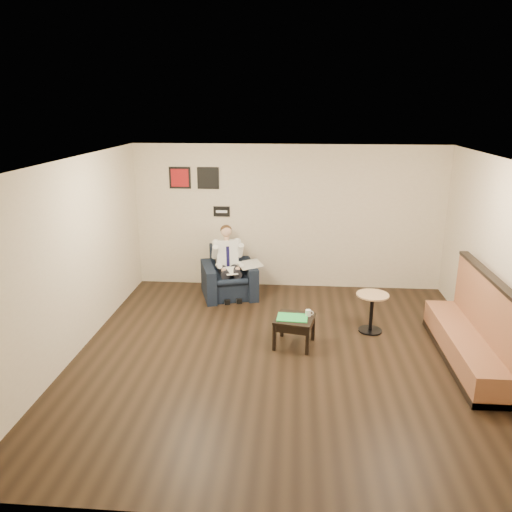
# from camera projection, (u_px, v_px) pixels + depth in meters

# --- Properties ---
(ground) EXTENTS (6.00, 6.00, 0.00)m
(ground) POSITION_uv_depth(u_px,v_px,m) (282.00, 356.00, 7.24)
(ground) COLOR black
(ground) RESTS_ON ground
(wall_back) EXTENTS (6.00, 0.02, 2.80)m
(wall_back) POSITION_uv_depth(u_px,v_px,m) (288.00, 217.00, 9.70)
(wall_back) COLOR beige
(wall_back) RESTS_ON ground
(wall_front) EXTENTS (6.00, 0.02, 2.80)m
(wall_front) POSITION_uv_depth(u_px,v_px,m) (274.00, 380.00, 3.97)
(wall_front) COLOR beige
(wall_front) RESTS_ON ground
(wall_left) EXTENTS (0.02, 6.00, 2.80)m
(wall_left) POSITION_uv_depth(u_px,v_px,m) (72.00, 259.00, 7.07)
(wall_left) COLOR beige
(wall_left) RESTS_ON ground
(wall_right) EXTENTS (0.02, 6.00, 2.80)m
(wall_right) POSITION_uv_depth(u_px,v_px,m) (510.00, 270.00, 6.60)
(wall_right) COLOR beige
(wall_right) RESTS_ON ground
(ceiling) EXTENTS (6.00, 6.00, 0.02)m
(ceiling) POSITION_uv_depth(u_px,v_px,m) (286.00, 161.00, 6.43)
(ceiling) COLOR white
(ceiling) RESTS_ON wall_back
(seating_sign) EXTENTS (0.32, 0.02, 0.20)m
(seating_sign) POSITION_uv_depth(u_px,v_px,m) (222.00, 211.00, 9.75)
(seating_sign) COLOR black
(seating_sign) RESTS_ON wall_back
(art_print_left) EXTENTS (0.42, 0.03, 0.42)m
(art_print_left) POSITION_uv_depth(u_px,v_px,m) (180.00, 178.00, 9.62)
(art_print_left) COLOR #A01317
(art_print_left) RESTS_ON wall_back
(art_print_right) EXTENTS (0.42, 0.03, 0.42)m
(art_print_right) POSITION_uv_depth(u_px,v_px,m) (208.00, 178.00, 9.58)
(art_print_right) COLOR black
(art_print_right) RESTS_ON wall_back
(armchair) EXTENTS (1.20, 1.20, 0.93)m
(armchair) POSITION_uv_depth(u_px,v_px,m) (229.00, 273.00, 9.42)
(armchair) COLOR black
(armchair) RESTS_ON ground
(seated_man) EXTENTS (0.85, 1.05, 1.27)m
(seated_man) POSITION_uv_depth(u_px,v_px,m) (230.00, 266.00, 9.25)
(seated_man) COLOR white
(seated_man) RESTS_ON armchair
(lap_papers) EXTENTS (0.31, 0.36, 0.01)m
(lap_papers) POSITION_uv_depth(u_px,v_px,m) (231.00, 271.00, 9.18)
(lap_papers) COLOR white
(lap_papers) RESTS_ON seated_man
(newspaper) EXTENTS (0.55, 0.61, 0.01)m
(newspaper) POSITION_uv_depth(u_px,v_px,m) (250.00, 264.00, 9.35)
(newspaper) COLOR silver
(newspaper) RESTS_ON armchair
(side_table) EXTENTS (0.65, 0.65, 0.45)m
(side_table) POSITION_uv_depth(u_px,v_px,m) (294.00, 331.00, 7.52)
(side_table) COLOR black
(side_table) RESTS_ON ground
(green_folder) EXTENTS (0.47, 0.35, 0.01)m
(green_folder) POSITION_uv_depth(u_px,v_px,m) (292.00, 318.00, 7.44)
(green_folder) COLOR #2AD456
(green_folder) RESTS_ON side_table
(coffee_mug) EXTENTS (0.10, 0.10, 0.10)m
(coffee_mug) POSITION_uv_depth(u_px,v_px,m) (308.00, 313.00, 7.50)
(coffee_mug) COLOR white
(coffee_mug) RESTS_ON side_table
(smartphone) EXTENTS (0.16, 0.12, 0.01)m
(smartphone) POSITION_uv_depth(u_px,v_px,m) (300.00, 314.00, 7.59)
(smartphone) COLOR black
(smartphone) RESTS_ON side_table
(banquette) EXTENTS (0.59, 2.46, 1.26)m
(banquette) POSITION_uv_depth(u_px,v_px,m) (469.00, 320.00, 6.93)
(banquette) COLOR #945839
(banquette) RESTS_ON ground
(cafe_table) EXTENTS (0.52, 0.52, 0.64)m
(cafe_table) POSITION_uv_depth(u_px,v_px,m) (371.00, 313.00, 7.96)
(cafe_table) COLOR tan
(cafe_table) RESTS_ON ground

